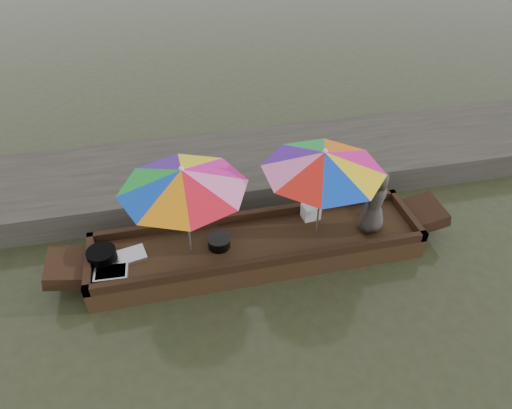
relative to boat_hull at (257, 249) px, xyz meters
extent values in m
plane|color=#2B2F1B|center=(0.00, 0.00, -0.17)|extent=(80.00, 80.00, 0.00)
cube|color=#2D2B26|center=(0.00, 2.20, 0.08)|extent=(22.00, 2.20, 0.50)
cube|color=#321F0F|center=(0.00, 0.00, 0.00)|extent=(5.19, 1.20, 0.35)
cylinder|color=black|center=(-2.35, 0.05, 0.29)|extent=(0.43, 0.43, 0.23)
cube|color=silver|center=(-2.22, -0.26, 0.22)|extent=(0.49, 0.35, 0.09)
cube|color=silver|center=(-1.96, 0.06, 0.21)|extent=(0.54, 0.42, 0.06)
cylinder|color=black|center=(-0.61, 0.00, 0.26)|extent=(0.34, 0.34, 0.16)
cube|color=silver|center=(0.99, 0.36, 0.30)|extent=(0.30, 0.25, 0.26)
imported|color=#322C28|center=(1.84, -0.12, 0.74)|extent=(0.64, 0.54, 1.12)
camera|label=1|loc=(-1.18, -5.12, 5.09)|focal=32.00mm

